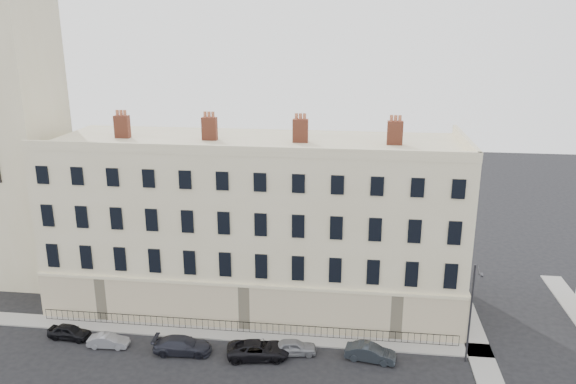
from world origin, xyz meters
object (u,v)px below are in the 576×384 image
at_px(car_f, 370,353).
at_px(car_d, 258,350).
at_px(car_b, 108,341).
at_px(car_e, 294,347).
at_px(car_a, 69,332).
at_px(car_c, 183,345).
at_px(streetlamp, 471,310).

bearing_deg(car_f, car_d, 103.87).
relative_size(car_b, car_e, 0.91).
height_order(car_a, car_d, car_d).
height_order(car_e, car_f, car_f).
bearing_deg(car_b, car_d, -92.62).
distance_m(car_b, car_f, 20.74).
height_order(car_a, car_e, car_e).
bearing_deg(car_b, car_f, -90.75).
xyz_separation_m(car_d, car_e, (2.68, 0.82, -0.06)).
height_order(car_b, car_f, car_f).
height_order(car_b, car_c, car_c).
bearing_deg(streetlamp, car_b, -169.59).
distance_m(car_a, car_e, 18.52).
distance_m(car_b, car_d, 12.13).
distance_m(car_c, car_e, 8.72).
bearing_deg(car_c, car_b, 85.70).
bearing_deg(car_b, car_e, -89.49).
height_order(car_d, car_f, car_d).
distance_m(car_e, car_f, 5.92).
relative_size(car_a, car_f, 0.91).
height_order(car_c, car_d, car_d).
xyz_separation_m(car_a, car_b, (3.71, -0.81, -0.07)).
relative_size(car_e, streetlamp, 0.44).
relative_size(car_b, car_f, 0.83).
relative_size(car_c, car_e, 1.29).
xyz_separation_m(car_d, car_f, (8.60, 0.70, -0.03)).
bearing_deg(car_b, streetlamp, -89.85).
xyz_separation_m(car_c, car_d, (5.99, 0.11, 0.00)).
bearing_deg(car_e, streetlamp, -96.65).
distance_m(car_a, car_b, 3.80).
relative_size(car_d, car_e, 1.36).
distance_m(car_d, car_f, 8.63).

